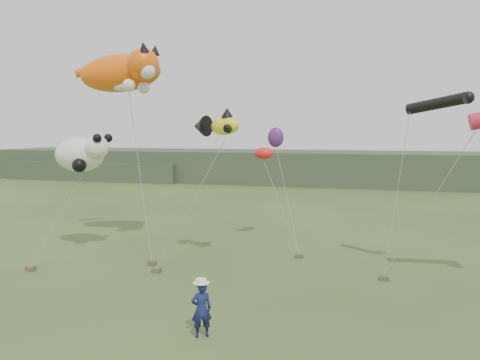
# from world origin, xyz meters

# --- Properties ---
(ground) EXTENTS (120.00, 120.00, 0.00)m
(ground) POSITION_xyz_m (0.00, 0.00, 0.00)
(ground) COLOR #385123
(ground) RESTS_ON ground
(headland) EXTENTS (90.00, 13.00, 4.00)m
(headland) POSITION_xyz_m (-3.11, 44.69, 1.92)
(headland) COLOR #2D3D28
(headland) RESTS_ON ground
(festival_attendant) EXTENTS (0.78, 0.70, 1.79)m
(festival_attendant) POSITION_xyz_m (1.05, -1.96, 0.90)
(festival_attendant) COLOR #161C52
(festival_attendant) RESTS_ON ground
(sandbag_anchors) EXTENTS (16.35, 5.93, 0.21)m
(sandbag_anchors) POSITION_xyz_m (-1.42, 5.03, 0.10)
(sandbag_anchors) COLOR brown
(sandbag_anchors) RESTS_ON ground
(cat_kite) EXTENTS (6.03, 3.47, 2.62)m
(cat_kite) POSITION_xyz_m (-7.01, 8.05, 9.77)
(cat_kite) COLOR #F55C0B
(cat_kite) RESTS_ON ground
(fish_kite) EXTENTS (2.82, 1.86, 1.38)m
(fish_kite) POSITION_xyz_m (-1.12, 6.03, 6.80)
(fish_kite) COLOR yellow
(fish_kite) RESTS_ON ground
(panda_kite) EXTENTS (3.28, 2.12, 2.04)m
(panda_kite) POSITION_xyz_m (-8.70, 6.30, 5.33)
(panda_kite) COLOR white
(panda_kite) RESTS_ON ground
(misc_kites) EXTENTS (1.75, 0.73, 1.84)m
(misc_kites) POSITION_xyz_m (0.46, 11.26, 5.76)
(misc_kites) COLOR red
(misc_kites) RESTS_ON ground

